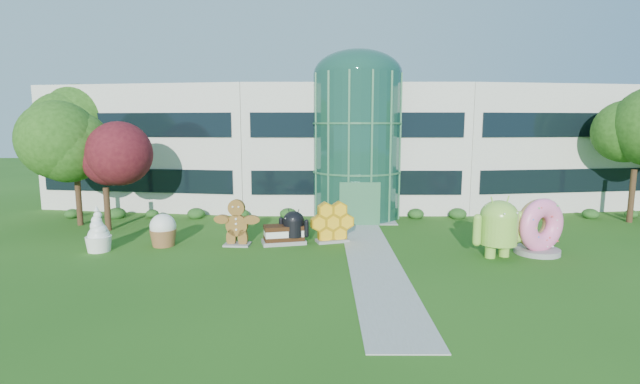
# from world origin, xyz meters

# --- Properties ---
(ground) EXTENTS (140.00, 140.00, 0.00)m
(ground) POSITION_xyz_m (0.00, 0.00, 0.00)
(ground) COLOR #215114
(ground) RESTS_ON ground
(building) EXTENTS (46.00, 15.00, 9.30)m
(building) POSITION_xyz_m (0.00, 18.00, 4.65)
(building) COLOR beige
(building) RESTS_ON ground
(atrium) EXTENTS (6.00, 6.00, 9.80)m
(atrium) POSITION_xyz_m (0.00, 12.00, 4.90)
(atrium) COLOR #194738
(atrium) RESTS_ON ground
(walkway) EXTENTS (2.40, 20.00, 0.04)m
(walkway) POSITION_xyz_m (0.00, 2.00, 0.02)
(walkway) COLOR #9E9E93
(walkway) RESTS_ON ground
(tree_red) EXTENTS (4.00, 4.00, 6.00)m
(tree_red) POSITION_xyz_m (-15.50, 7.50, 3.00)
(tree_red) COLOR #3F0C14
(tree_red) RESTS_ON ground
(trees_backdrop) EXTENTS (52.00, 8.00, 8.40)m
(trees_backdrop) POSITION_xyz_m (0.00, 13.00, 4.20)
(trees_backdrop) COLOR #1D4511
(trees_backdrop) RESTS_ON ground
(android_green) EXTENTS (3.36, 2.72, 3.31)m
(android_green) POSITION_xyz_m (6.15, 1.80, 1.65)
(android_green) COLOR #86C33E
(android_green) RESTS_ON ground
(android_black) EXTENTS (2.19, 1.87, 2.10)m
(android_black) POSITION_xyz_m (-3.96, 4.37, 1.05)
(android_black) COLOR black
(android_black) RESTS_ON ground
(donut) EXTENTS (3.04, 2.29, 2.86)m
(donut) POSITION_xyz_m (8.38, 2.42, 1.43)
(donut) COLOR pink
(donut) RESTS_ON ground
(gingerbread) EXTENTS (2.81, 1.27, 2.53)m
(gingerbread) POSITION_xyz_m (-6.96, 3.96, 1.26)
(gingerbread) COLOR brown
(gingerbread) RESTS_ON ground
(ice_cream_sandwich) EXTENTS (2.53, 1.67, 1.03)m
(ice_cream_sandwich) POSITION_xyz_m (-4.49, 4.30, 0.52)
(ice_cream_sandwich) COLOR #32170B
(ice_cream_sandwich) RESTS_ON ground
(honeycomb) EXTENTS (2.75, 1.64, 2.04)m
(honeycomb) POSITION_xyz_m (-1.85, 4.71, 1.02)
(honeycomb) COLOR yellow
(honeycomb) RESTS_ON ground
(froyo) EXTENTS (1.78, 1.78, 2.34)m
(froyo) POSITION_xyz_m (-13.82, 2.78, 1.17)
(froyo) COLOR white
(froyo) RESTS_ON ground
(cupcake) EXTENTS (1.57, 1.57, 1.75)m
(cupcake) POSITION_xyz_m (-10.88, 3.85, 0.88)
(cupcake) COLOR white
(cupcake) RESTS_ON ground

